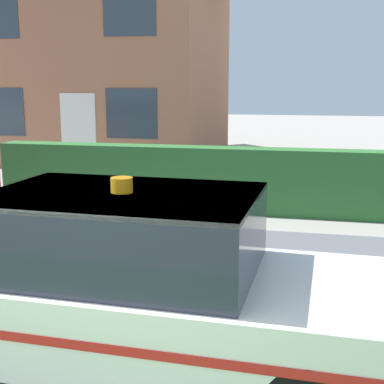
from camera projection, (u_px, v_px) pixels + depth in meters
road_strip at (167, 291)px, 6.12m from camera, size 28.00×5.68×0.01m
garden_hedge at (236, 180)px, 9.83m from camera, size 9.26×0.53×1.20m
police_car at (137, 285)px, 4.44m from camera, size 4.56×1.82×1.59m
house_left at (106, 24)px, 16.93m from camera, size 7.23×6.83×8.24m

